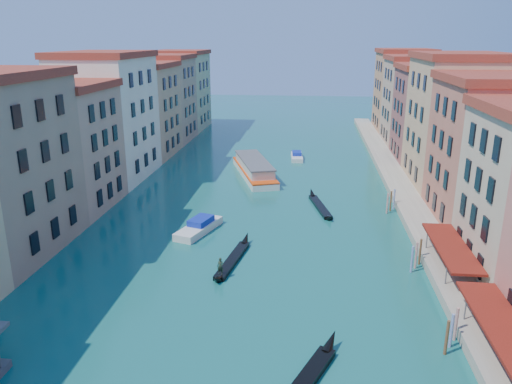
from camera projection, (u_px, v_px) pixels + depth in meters
The scene contains 10 objects.
left_bank_palazzos at pixel (93, 127), 77.51m from camera, with size 12.80×128.40×21.00m.
right_bank_palazzos at pixel (465, 134), 71.92m from camera, with size 12.80×128.40×21.00m.
quay at pixel (403, 193), 75.51m from camera, with size 4.00×140.00×1.00m, color gray.
restaurant_awnings at pixel (511, 338), 34.90m from camera, with size 3.20×44.55×3.12m.
mooring_poles_right at pixel (442, 313), 41.22m from camera, with size 1.44×54.24×3.20m.
vaporetto_far at pixel (254, 168), 86.82m from camera, with size 10.12×19.75×2.88m.
gondola_fore at pixel (233, 258), 53.56m from camera, with size 2.80×12.26×2.45m.
gondola_far at pixel (320, 205), 70.65m from camera, with size 3.74×12.36×1.77m.
motorboat_mid at pixel (199, 227), 61.91m from camera, with size 4.84×8.37×1.65m.
motorboat_far at pixel (297, 156), 98.89m from camera, with size 2.61×6.91×1.40m.
Camera 1 is at (7.76, -9.05, 23.16)m, focal length 35.00 mm.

